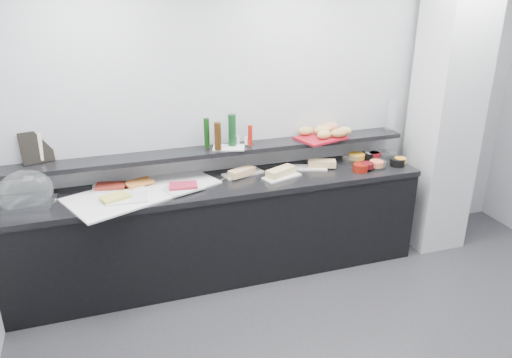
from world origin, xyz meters
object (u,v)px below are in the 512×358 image
object	(u,v)px
cloche_base	(27,205)
bread_tray	(321,138)
framed_print	(36,147)
carafe	(391,116)
sandwich_plate_mid	(282,177)
condiment_tray	(229,148)

from	to	relation	value
cloche_base	bread_tray	distance (m)	2.55
framed_print	carafe	size ratio (longest dim) A/B	0.87
sandwich_plate_mid	cloche_base	bearing A→B (deg)	161.21
cloche_base	carafe	size ratio (longest dim) A/B	1.36
framed_print	bread_tray	xyz separation A→B (m)	(2.43, -0.14, -0.12)
framed_print	cloche_base	bearing A→B (deg)	-126.03
cloche_base	condiment_tray	bearing A→B (deg)	16.19
cloche_base	framed_print	size ratio (longest dim) A/B	1.57
sandwich_plate_mid	condiment_tray	world-z (taller)	condiment_tray
bread_tray	framed_print	bearing A→B (deg)	160.12
sandwich_plate_mid	bread_tray	distance (m)	0.56
condiment_tray	carafe	distance (m)	1.63
bread_tray	sandwich_plate_mid	bearing A→B (deg)	-173.45
sandwich_plate_mid	framed_print	distance (m)	2.04
condiment_tray	bread_tray	size ratio (longest dim) A/B	0.64
cloche_base	sandwich_plate_mid	world-z (taller)	cloche_base
sandwich_plate_mid	bread_tray	bearing A→B (deg)	5.55
cloche_base	framed_print	distance (m)	0.47
sandwich_plate_mid	bread_tray	xyz separation A→B (m)	(0.46, 0.19, 0.25)
bread_tray	carafe	world-z (taller)	carafe
cloche_base	bread_tray	size ratio (longest dim) A/B	0.95
framed_print	condiment_tray	xyz separation A→B (m)	(1.55, -0.13, -0.12)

